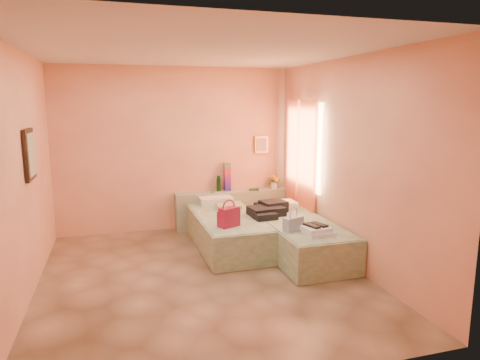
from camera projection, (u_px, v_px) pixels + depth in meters
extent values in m
plane|color=#A08260|center=(203.00, 277.00, 5.47)|extent=(4.50, 4.50, 0.00)
cube|color=#FFB588|center=(176.00, 150.00, 7.34)|extent=(4.00, 0.02, 2.80)
cube|color=#FFB588|center=(21.00, 177.00, 4.66)|extent=(0.02, 4.50, 2.80)
cube|color=#FFB588|center=(347.00, 163.00, 5.78)|extent=(0.02, 4.50, 2.80)
cube|color=silver|center=(199.00, 50.00, 4.97)|extent=(4.00, 4.50, 0.02)
cube|color=beige|center=(306.00, 146.00, 6.93)|extent=(0.02, 1.10, 1.40)
cube|color=#FB683C|center=(307.00, 169.00, 6.84)|extent=(0.05, 0.55, 2.20)
cube|color=#FB683C|center=(292.00, 164.00, 7.41)|extent=(0.05, 0.45, 2.20)
cube|color=black|center=(29.00, 154.00, 5.01)|extent=(0.04, 0.50, 0.60)
cube|color=gold|center=(261.00, 145.00, 7.74)|extent=(0.25, 0.04, 0.30)
cube|color=gray|center=(233.00, 209.00, 7.66)|extent=(2.05, 0.30, 0.65)
cube|color=#AECCA4|center=(227.00, 231.00, 6.58)|extent=(0.92, 2.01, 0.50)
cube|color=#AECCA4|center=(299.00, 238.00, 6.22)|extent=(0.92, 2.01, 0.50)
cylinder|color=#163C1B|center=(219.00, 184.00, 7.56)|extent=(0.09, 0.09, 0.26)
cube|color=maroon|center=(227.00, 177.00, 7.60)|extent=(0.11, 0.11, 0.49)
cylinder|color=#509469|center=(213.00, 192.00, 7.47)|extent=(0.13, 0.13, 0.03)
cube|color=#264830|center=(254.00, 190.00, 7.65)|extent=(0.20, 0.16, 0.03)
cube|color=white|center=(274.00, 181.00, 7.81)|extent=(0.25, 0.25, 0.29)
cube|color=maroon|center=(229.00, 217.00, 5.93)|extent=(0.33, 0.27, 0.27)
cube|color=tan|center=(228.00, 206.00, 6.96)|extent=(0.39, 0.31, 0.06)
cube|color=black|center=(269.00, 210.00, 6.54)|extent=(0.64, 0.64, 0.17)
cube|color=#466DA9|center=(293.00, 224.00, 5.75)|extent=(0.32, 0.23, 0.19)
cube|color=white|center=(318.00, 231.00, 5.58)|extent=(0.36, 0.31, 0.10)
cube|color=black|center=(316.00, 225.00, 5.61)|extent=(0.25, 0.29, 0.03)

